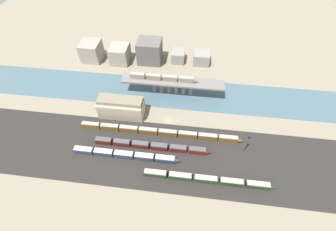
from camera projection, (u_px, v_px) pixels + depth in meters
The scene contains 16 objects.
ground_plane at pixel (168, 120), 136.18m from camera, with size 400.00×400.00×0.00m, color gray.
railbed_yard at pixel (163, 154), 120.57m from camera, with size 280.00×42.00×0.01m, color #282623.
river_water at pixel (172, 93), 152.04m from camera, with size 320.00×29.26×0.01m, color #47606B.
bridge at pixel (173, 84), 145.87m from camera, with size 66.02×9.54×10.57m.
train_on_bridge at pixel (163, 78), 143.12m from camera, with size 43.94×2.74×3.80m.
train_yard_near at pixel (209, 179), 109.30m from camera, with size 64.97×2.89×3.59m.
train_yard_mid at pixel (126, 155), 118.31m from camera, with size 57.84×3.16×3.61m.
train_yard_far at pixel (152, 146), 121.89m from camera, with size 64.03×2.99×3.77m.
train_yard_outer at pixel (160, 132), 127.78m from camera, with size 93.33×2.61×4.10m.
warehouse_building at pixel (121, 107), 135.16m from camera, with size 26.82×11.49×12.75m.
signal_tower at pixel (246, 144), 117.13m from camera, with size 1.00×0.94×13.12m.
city_block_far_left at pixel (91, 51), 172.44m from camera, with size 14.25×15.49×14.05m, color gray.
city_block_left at pixel (120, 54), 171.01m from camera, with size 13.67×15.69×12.66m, color gray.
city_block_center at pixel (150, 51), 169.67m from camera, with size 17.62×15.88×17.09m, color #605B56.
city_block_right at pixel (178, 56), 172.87m from camera, with size 9.73×11.50×8.40m, color gray.
city_block_far_right at pixel (201, 58), 171.17m from camera, with size 12.04×12.11×8.79m, color gray.
Camera 1 is at (10.59, -86.40, 104.77)m, focal length 24.00 mm.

